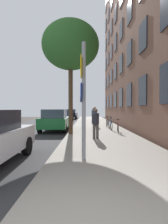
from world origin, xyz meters
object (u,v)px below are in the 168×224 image
Objects in this scene: pedestrian_0 at (96,122)px; car_2 at (65,116)px; bicycle_0 at (118,127)px; pedestrian_2 at (93,114)px; bicycle_1 at (110,125)px; car_3 at (71,114)px; pedestrian_1 at (95,115)px; tree_near at (71,46)px; sign_post at (83,95)px; bicycle_2 at (107,122)px; traffic_light at (82,104)px; car_1 at (55,120)px.

car_2 is (-3.07, 12.46, -0.17)m from pedestrian_0.
bicycle_0 is 1.00× the size of pedestrian_2.
bicycle_0 is at bearing -80.37° from bicycle_1.
car_2 reaches higher than bicycle_0.
car_2 is 8.33m from car_3.
pedestrian_1 is (0.31, 6.91, 0.10)m from pedestrian_0.
bicycle_1 is at bearing 39.13° from tree_near.
bicycle_2 is (2.01, 10.36, -1.60)m from sign_post.
bicycle_1 is 0.97× the size of bicycle_2.
sign_post reaches higher than car_3.
traffic_light is at bearing 98.59° from pedestrian_1.
traffic_light reaches higher than bicycle_0.
tree_near is (-0.85, 5.59, 3.46)m from sign_post.
bicycle_1 is 0.97× the size of pedestrian_2.
tree_near is 5.41m from car_1.
bicycle_1 is 0.39× the size of car_2.
bicycle_0 is at bearing -64.90° from car_2.
car_3 is at bearing 104.11° from bicycle_0.
pedestrian_2 is (1.75, 7.96, -4.46)m from tree_near.
bicycle_1 is (1.93, 7.85, -1.59)m from sign_post.
pedestrian_0 is at bearing -86.13° from traffic_light.
bicycle_0 is at bearing -78.86° from traffic_light.
traffic_light is 0.81× the size of car_1.
car_3 is (-3.00, 20.79, -0.16)m from pedestrian_0.
car_1 is 0.98× the size of car_2.
traffic_light is 10.11m from bicycle_2.
pedestrian_2 is at bearing -77.73° from traffic_light.
sign_post is 1.05× the size of traffic_light.
bicycle_2 is at bearing -75.37° from traffic_light.
tree_near is at bearing -140.87° from bicycle_1.
bicycle_1 is at bearing -0.64° from car_1.
car_2 is (-3.37, 5.56, -0.27)m from pedestrian_1.
pedestrian_2 reaches higher than car_2.
tree_near is at bearing -81.36° from car_2.
bicycle_2 is at bearing -15.96° from pedestrian_1.
bicycle_1 reaches higher than bicycle_2.
tree_near reaches higher than bicycle_2.
car_3 is (-4.60, 18.29, 0.36)m from bicycle_0.
pedestrian_0 is (-1.41, -6.59, 0.52)m from bicycle_2.
bicycle_1 is at bearing 76.19° from sign_post.
tree_near reaches higher than car_2.
bicycle_2 is 7.39m from car_2.
car_1 is (-3.10, -5.65, -0.24)m from pedestrian_2.
traffic_light is at bearing 81.97° from car_1.
tree_near reaches higher than pedestrian_0.
tree_near is 7.52m from bicycle_2.
car_2 reaches higher than bicycle_1.
tree_near reaches higher than car_3.
car_3 reaches higher than bicycle_0.
car_3 is (-1.55, 18.97, -4.71)m from tree_near.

